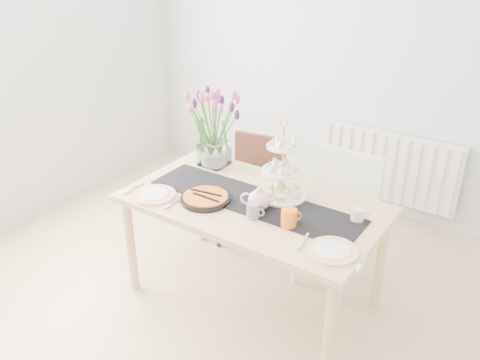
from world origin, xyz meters
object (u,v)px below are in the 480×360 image
Objects in this scene: chair_white at (340,209)px; plate_right at (333,251)px; tulip_vase at (213,117)px; teapot at (259,200)px; chair_brown at (254,182)px; mug_white at (259,200)px; dining_table at (253,212)px; tart_tin at (206,198)px; mug_grey at (253,211)px; cream_jug at (358,215)px; mug_orange at (289,218)px; radiator at (388,167)px; plate_left at (154,195)px; cake_stand at (282,177)px.

chair_white reaches higher than plate_right.
tulip_vase reaches higher than teapot.
mug_white is (0.49, -0.70, 0.31)m from chair_brown.
dining_table is at bearing -29.65° from tulip_vase.
tart_tin is at bearing -152.81° from mug_white.
tart_tin reaches higher than plate_right.
chair_white is at bearing 58.28° from dining_table.
mug_grey reaches higher than plate_right.
chair_white reaches higher than mug_grey.
cream_jug is 0.85× the size of mug_grey.
mug_orange is at bearing 2.92° from tart_tin.
plate_right is (0.32, -1.84, 0.31)m from radiator.
mug_orange reaches higher than plate_left.
mug_grey is (-0.52, -0.31, 0.01)m from cream_jug.
cream_jug is 0.37m from plate_right.
chair_white is 4.23× the size of teapot.
teapot is at bearing -31.11° from tulip_vase.
dining_table is 0.15m from mug_white.
mug_white reaches higher than plate_left.
mug_orange is 0.39× the size of plate_left.
tart_tin reaches higher than radiator.
chair_white reaches higher than dining_table.
dining_table is 0.65m from cream_jug.
radiator is 1.90m from tart_tin.
teapot reaches higher than dining_table.
chair_brown is (-0.74, -0.96, 0.04)m from radiator.
chair_white is at bearing 72.21° from mug_white.
tulip_vase is (-0.87, -0.27, 0.57)m from chair_white.
tulip_vase is at bearing 155.76° from plate_right.
mug_orange is at bearing 10.20° from plate_left.
mug_grey is at bearing 10.82° from plate_left.
dining_table is 0.68m from chair_white.
dining_table is 5.10× the size of tart_tin.
dining_table is 1.73× the size of chair_white.
dining_table is at bearing 160.52° from plate_right.
mug_orange reaches higher than plate_right.
tulip_vase is 7.01× the size of mug_grey.
mug_white is at bearing 98.75° from mug_grey.
plate_right is at bearing -14.59° from mug_grey.
plate_left reaches higher than dining_table.
cream_jug is (1.04, -0.51, 0.30)m from chair_brown.
mug_grey reaches higher than cream_jug.
tart_tin is 0.36m from mug_grey.
plate_left is at bearing -106.68° from chair_brown.
cake_stand is 0.23m from teapot.
cake_stand is (0.64, -0.15, -0.22)m from tulip_vase.
plate_left is at bearing -176.82° from plate_right.
mug_grey is 0.34× the size of plate_left.
mug_orange is (0.57, 0.03, 0.04)m from tart_tin.
mug_white is 0.27m from mug_orange.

